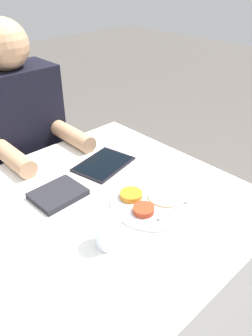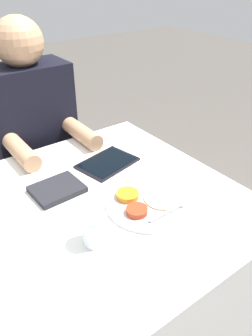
{
  "view_description": "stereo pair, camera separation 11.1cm",
  "coord_description": "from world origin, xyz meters",
  "px_view_note": "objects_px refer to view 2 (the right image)",
  "views": [
    {
      "loc": [
        -0.46,
        -0.65,
        1.42
      ],
      "look_at": [
        0.19,
        0.03,
        0.83
      ],
      "focal_mm": 35.0,
      "sensor_mm": 36.0,
      "label": 1
    },
    {
      "loc": [
        -0.37,
        -0.73,
        1.42
      ],
      "look_at": [
        0.19,
        0.03,
        0.83
      ],
      "focal_mm": 35.0,
      "sensor_mm": 36.0,
      "label": 2
    }
  ],
  "objects_px": {
    "thali_tray": "(147,203)",
    "tablet_device": "(108,163)",
    "red_notebook": "(57,189)",
    "drinking_glass": "(95,229)",
    "person_diner": "(39,163)"
  },
  "relations": [
    {
      "from": "red_notebook",
      "to": "drinking_glass",
      "type": "xyz_separation_m",
      "value": [
        -0.02,
        -0.27,
        0.04
      ]
    },
    {
      "from": "drinking_glass",
      "to": "thali_tray",
      "type": "bearing_deg",
      "value": 10.01
    },
    {
      "from": "drinking_glass",
      "to": "red_notebook",
      "type": "bearing_deg",
      "value": 85.82
    },
    {
      "from": "thali_tray",
      "to": "drinking_glass",
      "type": "height_order",
      "value": "drinking_glass"
    },
    {
      "from": "drinking_glass",
      "to": "person_diner",
      "type": "bearing_deg",
      "value": 79.41
    },
    {
      "from": "thali_tray",
      "to": "red_notebook",
      "type": "relative_size",
      "value": 1.63
    },
    {
      "from": "red_notebook",
      "to": "tablet_device",
      "type": "distance_m",
      "value": 0.24
    },
    {
      "from": "thali_tray",
      "to": "drinking_glass",
      "type": "bearing_deg",
      "value": -169.99
    },
    {
      "from": "thali_tray",
      "to": "drinking_glass",
      "type": "relative_size",
      "value": 2.91
    },
    {
      "from": "tablet_device",
      "to": "drinking_glass",
      "type": "height_order",
      "value": "drinking_glass"
    },
    {
      "from": "thali_tray",
      "to": "red_notebook",
      "type": "height_order",
      "value": "thali_tray"
    },
    {
      "from": "thali_tray",
      "to": "tablet_device",
      "type": "xyz_separation_m",
      "value": [
        0.04,
        0.28,
        -0.0
      ]
    },
    {
      "from": "red_notebook",
      "to": "tablet_device",
      "type": "xyz_separation_m",
      "value": [
        0.24,
        0.05,
        -0.0
      ]
    },
    {
      "from": "thali_tray",
      "to": "drinking_glass",
      "type": "distance_m",
      "value": 0.22
    },
    {
      "from": "red_notebook",
      "to": "thali_tray",
      "type": "bearing_deg",
      "value": -50.24
    }
  ]
}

